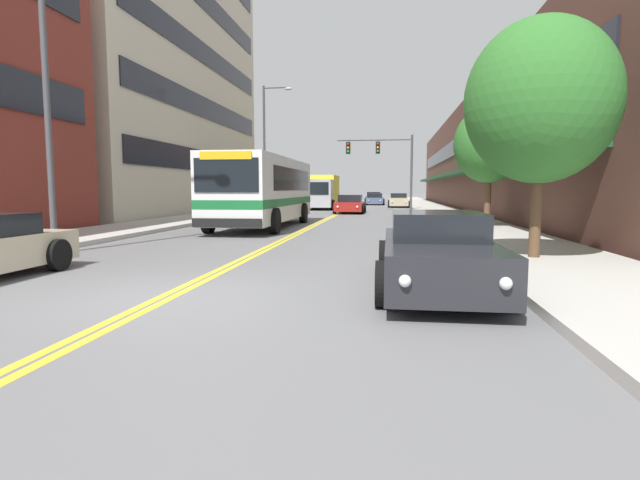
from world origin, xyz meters
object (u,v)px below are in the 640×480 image
Objects in this scene: city_bus at (264,189)px; car_beige_parked_right_mid at (398,201)px; car_navy_moving_second at (374,198)px; car_black_parked_left_mid at (279,204)px; fire_hydrant at (467,225)px; car_red_moving_third at (350,205)px; traffic_signal_mast at (385,157)px; car_slate_blue_moving_lead at (375,199)px; box_truck at (322,192)px; street_tree_right_mid at (489,145)px; street_lamp_left_near at (53,46)px; street_tree_right_near at (541,102)px; car_silver_parked_left_far at (293,202)px; car_charcoal_parked_right_foreground at (437,253)px; street_lamp_left_far at (268,139)px.

city_bus is 26.65m from car_beige_parked_right_mid.
car_black_parked_left_mid is at bearing -102.04° from car_navy_moving_second.
fire_hydrant is at bearing -36.52° from city_bus.
car_red_moving_third is at bearing -106.43° from car_beige_parked_right_mid.
traffic_signal_mast is (5.24, 17.50, 2.46)m from city_bus.
car_red_moving_third is (2.87, 13.46, -1.12)m from city_bus.
car_beige_parked_right_mid is at bearing -71.33° from car_slate_blue_moving_lead.
box_truck is 1.35× the size of street_tree_right_mid.
car_black_parked_left_mid is 23.07m from street_lamp_left_near.
car_red_moving_third is 7.46m from box_truck.
car_slate_blue_moving_lead is 0.84× the size of street_tree_right_near.
street_tree_right_near is at bearing -73.58° from box_truck.
car_black_parked_left_mid is at bearing -105.04° from box_truck.
car_beige_parked_right_mid is 0.72× the size of box_truck.
street_tree_right_mid reaches higher than car_navy_moving_second.
traffic_signal_mast is (1.13, -15.43, 3.60)m from car_slate_blue_moving_lead.
car_silver_parked_left_far is 4.83× the size of fire_hydrant.
traffic_signal_mast is 6.72× the size of fire_hydrant.
car_beige_parked_right_mid reaches higher than fire_hydrant.
street_lamp_left_near is 1.72× the size of street_tree_right_near.
traffic_signal_mast is at bearing 73.47° from street_lamp_left_near.
car_black_parked_left_mid is 0.91× the size of car_navy_moving_second.
car_navy_moving_second is at bearing 74.04° from car_silver_parked_left_far.
city_bus is 2.26× the size of car_navy_moving_second.
car_red_moving_third is at bearing 115.75° from street_tree_right_mid.
car_charcoal_parked_right_foreground is at bearing -104.16° from street_tree_right_mid.
fire_hydrant is at bearing -84.68° from car_navy_moving_second.
car_navy_moving_second is at bearing 92.82° from car_charcoal_parked_right_foreground.
fire_hydrant is (3.95, -38.90, 0.01)m from car_slate_blue_moving_lead.
city_bus is at bearing -97.11° from car_slate_blue_moving_lead.
street_lamp_left_near is (-0.61, -28.93, 4.74)m from car_silver_parked_left_far.
car_slate_blue_moving_lead is at bearing 96.36° from street_tree_right_near.
street_lamp_left_near is (-6.71, -50.26, 4.72)m from car_navy_moving_second.
car_slate_blue_moving_lead is 43.83m from street_lamp_left_near.
traffic_signal_mast reaches higher than city_bus.
street_lamp_left_far is 25.88m from street_tree_right_near.
car_navy_moving_second is (6.10, 21.34, 0.01)m from car_silver_parked_left_far.
fire_hydrant is (8.06, -5.97, -1.14)m from city_bus.
car_red_moving_third is at bearing 97.49° from car_charcoal_parked_right_foreground.
box_truck reaches higher than car_red_moving_third.
street_lamp_left_near is at bearing -90.02° from street_lamp_left_far.
street_lamp_left_far is at bearing 109.60° from car_charcoal_parked_right_foreground.
car_slate_blue_moving_lead is (-2.30, 46.41, -0.04)m from car_charcoal_parked_right_foreground.
traffic_signal_mast is (5.30, -2.76, 2.70)m from box_truck.
city_bus is at bearing 176.36° from street_tree_right_mid.
city_bus is 33.21m from car_slate_blue_moving_lead.
street_lamp_left_far reaches higher than box_truck.
car_charcoal_parked_right_foreground is 0.71× the size of box_truck.
street_lamp_left_near is at bearing -143.13° from street_tree_right_mid.
street_tree_right_mid is (9.66, -0.61, 1.80)m from city_bus.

